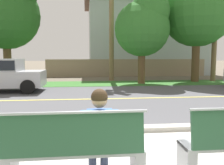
% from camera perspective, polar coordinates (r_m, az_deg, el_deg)
% --- Properties ---
extents(ground_plane, '(140.00, 140.00, 0.00)m').
position_cam_1_polar(ground_plane, '(11.03, -0.66, -2.48)').
color(ground_plane, '#665B4C').
extents(curb_edge, '(44.00, 0.30, 0.11)m').
position_cam_1_polar(curb_edge, '(5.55, 5.07, -10.80)').
color(curb_edge, '#ADA89E').
rests_on(curb_edge, ground_plane).
extents(street_asphalt, '(52.00, 8.00, 0.01)m').
position_cam_1_polar(street_asphalt, '(9.56, 0.21, -3.83)').
color(street_asphalt, '#515156').
rests_on(street_asphalt, ground_plane).
extents(road_centre_line, '(48.00, 0.14, 0.01)m').
position_cam_1_polar(road_centre_line, '(9.56, 0.21, -3.80)').
color(road_centre_line, '#E0CC4C').
rests_on(road_centre_line, ground_plane).
extents(far_verge_grass, '(48.00, 2.80, 0.02)m').
position_cam_1_polar(far_verge_grass, '(14.74, -2.07, -0.24)').
color(far_verge_grass, '#38702D').
rests_on(far_verge_grass, ground_plane).
extents(bench_left, '(1.84, 0.48, 1.01)m').
position_cam_1_polar(bench_left, '(3.33, -8.72, -15.40)').
color(bench_left, '#9EA0A8').
rests_on(bench_left, ground_plane).
extents(seated_person_blue, '(0.52, 0.68, 1.25)m').
position_cam_1_polar(seated_person_blue, '(3.42, -3.02, -10.86)').
color(seated_person_blue, '#333D56').
rests_on(seated_person_blue, ground_plane).
extents(shade_tree_far_left, '(4.14, 4.14, 6.83)m').
position_cam_1_polar(shade_tree_far_left, '(16.57, -23.37, 15.36)').
color(shade_tree_far_left, brown).
rests_on(shade_tree_far_left, ground_plane).
extents(shade_tree_left, '(3.27, 3.27, 5.39)m').
position_cam_1_polar(shade_tree_left, '(14.85, 7.50, 13.27)').
color(shade_tree_left, brown).
rests_on(shade_tree_left, ground_plane).
extents(shade_tree_centre, '(4.50, 4.50, 7.42)m').
position_cam_1_polar(shade_tree_centre, '(16.97, 19.97, 16.60)').
color(shade_tree_centre, brown).
rests_on(shade_tree_centre, ground_plane).
extents(garden_wall, '(13.00, 0.36, 1.40)m').
position_cam_1_polar(garden_wall, '(19.91, 3.59, 3.45)').
color(garden_wall, gray).
rests_on(garden_wall, ground_plane).
extents(house_across_street, '(11.47, 6.91, 6.90)m').
position_cam_1_polar(house_across_street, '(23.57, 7.97, 10.65)').
color(house_across_street, '#A3ADB2').
rests_on(house_across_street, ground_plane).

